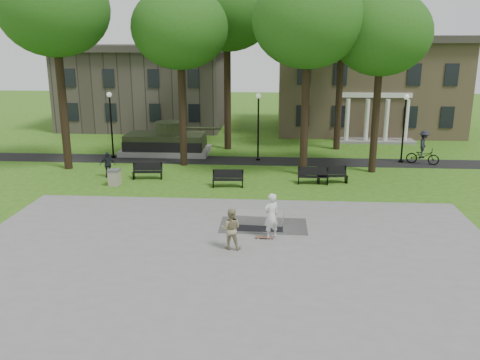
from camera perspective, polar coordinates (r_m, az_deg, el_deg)
The scene contains 27 objects.
ground at distance 24.43m, azimuth -0.21°, elevation -4.36°, with size 120.00×120.00×0.00m, color #2F5915.
plaza at distance 19.81m, azimuth -1.30°, elevation -9.26°, with size 22.00×16.00×0.02m, color gray.
footpath at distance 35.92m, azimuth 1.21°, elevation 2.17°, with size 44.00×2.60×0.01m, color black.
building_right at distance 49.76m, azimuth 13.86°, elevation 10.53°, with size 17.00×12.00×8.60m.
building_left at distance 51.23m, azimuth -10.50°, elevation 10.02°, with size 15.00×10.00×7.20m, color #4C443D.
tree_0 at distance 34.77m, azimuth -20.15°, elevation 17.47°, with size 6.80×6.80×12.97m.
tree_1 at distance 33.98m, azimuth -6.77°, elevation 16.52°, with size 6.20×6.20×11.63m.
tree_2 at distance 31.47m, azimuth 7.65°, elevation 17.24°, with size 6.60×6.60×12.16m.
tree_3 at distance 33.01m, azimuth 15.61°, elevation 15.49°, with size 6.00×6.00×11.19m.
tree_4 at distance 39.13m, azimuth -1.48°, elevation 18.58°, with size 7.20×7.20×13.50m.
tree_5 at distance 39.71m, azimuth 11.49°, elevation 17.21°, with size 6.40×6.40×12.44m.
lamp_left at distance 37.51m, azimuth -14.29°, elevation 6.60°, with size 0.36×0.36×4.73m.
lamp_mid at distance 35.66m, azimuth 2.06°, elevation 6.63°, with size 0.36×0.36×4.73m.
lamp_right at distance 36.70m, azimuth 17.96°, elevation 6.14°, with size 0.36×0.36×4.73m.
tank_monument at distance 38.53m, azimuth -8.30°, elevation 4.22°, with size 7.45×3.40×2.40m.
puddle at distance 23.33m, azimuth 2.13°, elevation -5.30°, with size 2.20×1.20×0.00m, color black.
concrete_block at distance 23.88m, azimuth 2.23°, elevation -4.22°, with size 2.20×1.00×0.45m, color gray.
skateboard at distance 22.03m, azimuth 2.76°, elevation -6.50°, with size 0.78×0.20×0.07m, color brown.
skateboarder at distance 21.79m, azimuth 3.52°, elevation -4.04°, with size 0.73×0.48×2.01m, color silver.
friend_watching at distance 20.72m, azimuth -1.03°, elevation -5.50°, with size 0.84×0.65×1.72m, color #948B60.
pedestrian_walker at distance 32.56m, azimuth -14.65°, elevation 1.68°, with size 0.93×0.39×1.59m, color #1F222A.
cyclist at distance 36.99m, azimuth 19.88°, elevation 3.13°, with size 2.28×1.43×2.34m.
park_bench_0 at distance 31.71m, azimuth -10.32°, elevation 1.06°, with size 1.83×0.68×1.00m.
park_bench_1 at distance 29.51m, azimuth -1.35°, elevation 0.23°, with size 1.82×0.63×1.00m.
park_bench_2 at distance 30.42m, azimuth 8.20°, elevation 0.54°, with size 1.81×0.57×1.00m.
park_bench_3 at distance 30.79m, azimuth 10.33°, elevation 0.63°, with size 1.85×0.83×1.00m.
trash_bin at distance 30.68m, azimuth -13.92°, elevation 0.29°, with size 0.70×0.70×0.96m.
Camera 1 is at (1.71, -22.90, 8.33)m, focal length 38.00 mm.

